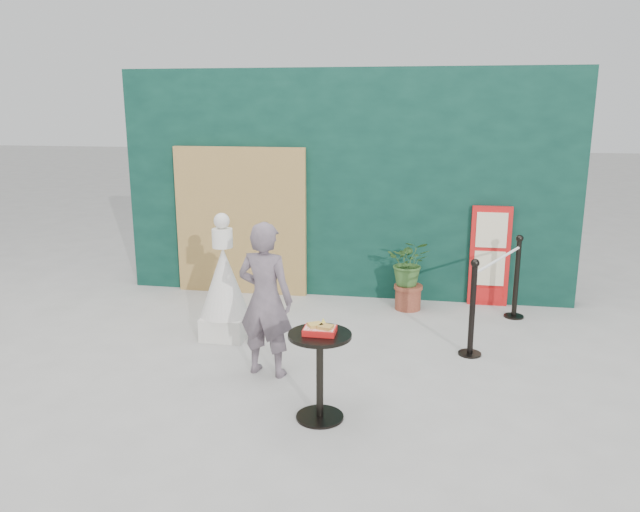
{
  "coord_description": "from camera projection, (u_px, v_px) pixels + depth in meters",
  "views": [
    {
      "loc": [
        1.1,
        -5.05,
        2.56
      ],
      "look_at": [
        0.0,
        1.2,
        1.0
      ],
      "focal_mm": 35.0,
      "sensor_mm": 36.0,
      "label": 1
    }
  ],
  "objects": [
    {
      "name": "cafe_table",
      "position": [
        320.0,
        362.0,
        5.1
      ],
      "size": [
        0.52,
        0.52,
        0.75
      ],
      "color": "black",
      "rests_on": "ground"
    },
    {
      "name": "menu_board",
      "position": [
        490.0,
        256.0,
        7.98
      ],
      "size": [
        0.5,
        0.07,
        1.3
      ],
      "color": "red",
      "rests_on": "ground"
    },
    {
      "name": "ground",
      "position": [
        297.0,
        395.0,
        5.63
      ],
      "size": [
        60.0,
        60.0,
        0.0
      ],
      "primitive_type": "plane",
      "color": "#ADAAA5",
      "rests_on": "ground"
    },
    {
      "name": "woman",
      "position": [
        265.0,
        299.0,
        5.9
      ],
      "size": [
        0.61,
        0.46,
        1.5
      ],
      "primitive_type": "imported",
      "rotation": [
        0.0,
        0.0,
        2.95
      ],
      "color": "slate",
      "rests_on": "ground"
    },
    {
      "name": "stanchion_barrier",
      "position": [
        496.0,
        293.0,
        6.98
      ],
      "size": [
        0.84,
        1.54,
        1.03
      ],
      "color": "black",
      "rests_on": "ground"
    },
    {
      "name": "back_wall",
      "position": [
        345.0,
        185.0,
        8.28
      ],
      "size": [
        6.0,
        0.3,
        3.0
      ],
      "primitive_type": "cube",
      "color": "black",
      "rests_on": "ground"
    },
    {
      "name": "food_basket",
      "position": [
        320.0,
        329.0,
        5.03
      ],
      "size": [
        0.26,
        0.19,
        0.11
      ],
      "color": "red",
      "rests_on": "cafe_table"
    },
    {
      "name": "planter",
      "position": [
        409.0,
        269.0,
        7.84
      ],
      "size": [
        0.54,
        0.46,
        0.91
      ],
      "color": "brown",
      "rests_on": "ground"
    },
    {
      "name": "bamboo_fence",
      "position": [
        241.0,
        221.0,
        8.44
      ],
      "size": [
        1.8,
        0.08,
        2.0
      ],
      "primitive_type": "cube",
      "color": "tan",
      "rests_on": "ground"
    },
    {
      "name": "statue",
      "position": [
        224.0,
        288.0,
        6.89
      ],
      "size": [
        0.55,
        0.55,
        1.41
      ],
      "color": "silver",
      "rests_on": "ground"
    }
  ]
}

